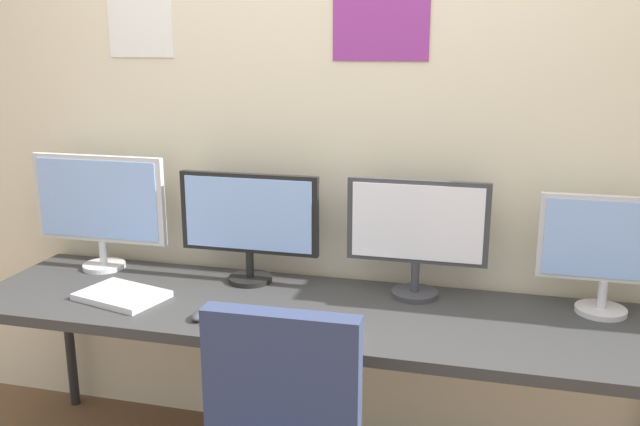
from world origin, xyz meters
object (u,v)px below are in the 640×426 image
at_px(desk, 317,319).
at_px(monitor_center_left, 249,220).
at_px(monitor_far_right, 607,248).
at_px(keyboard_main, 300,330).
at_px(monitor_center_right, 417,230).
at_px(computer_mouse, 201,315).
at_px(monitor_far_left, 99,205).
at_px(laptop_closed, 122,295).

relative_size(desk, monitor_center_left, 4.62).
distance_m(monitor_far_right, keyboard_main, 1.13).
xyz_separation_m(monitor_center_right, keyboard_main, (-0.34, -0.44, -0.26)).
bearing_deg(monitor_far_right, computer_mouse, -163.31).
bearing_deg(monitor_far_right, desk, -168.14).
distance_m(monitor_far_left, monitor_far_right, 2.02).
relative_size(desk, keyboard_main, 7.03).
relative_size(computer_mouse, laptop_closed, 0.30).
bearing_deg(computer_mouse, desk, 28.52).
bearing_deg(monitor_far_left, monitor_center_right, -0.00).
relative_size(monitor_far_right, keyboard_main, 1.26).
height_order(desk, monitor_center_right, monitor_center_right).
bearing_deg(monitor_center_left, monitor_far_left, 180.00).
relative_size(monitor_center_right, monitor_far_right, 1.12).
xyz_separation_m(keyboard_main, computer_mouse, (-0.37, 0.03, 0.01)).
xyz_separation_m(monitor_center_right, monitor_far_right, (0.67, -0.00, -0.02)).
bearing_deg(monitor_center_right, monitor_center_left, 180.00).
bearing_deg(keyboard_main, monitor_far_right, 23.64).
distance_m(desk, laptop_closed, 0.76).
xyz_separation_m(desk, monitor_center_right, (0.34, 0.21, 0.31)).
relative_size(monitor_far_left, keyboard_main, 1.58).
bearing_deg(monitor_far_right, keyboard_main, -156.36).
bearing_deg(keyboard_main, desk, 90.00).
relative_size(desk, monitor_center_right, 4.98).
height_order(monitor_center_right, laptop_closed, monitor_center_right).
height_order(monitor_center_right, computer_mouse, monitor_center_right).
relative_size(desk, monitor_far_left, 4.44).
xyz_separation_m(keyboard_main, laptop_closed, (-0.75, 0.14, 0.00)).
distance_m(desk, monitor_center_right, 0.51).
relative_size(monitor_far_right, computer_mouse, 4.95).
xyz_separation_m(monitor_center_right, laptop_closed, (-1.08, -0.30, -0.25)).
height_order(monitor_far_right, laptop_closed, monitor_far_right).
bearing_deg(computer_mouse, monitor_far_left, 147.01).
xyz_separation_m(monitor_center_left, computer_mouse, (-0.04, -0.41, -0.24)).
distance_m(keyboard_main, computer_mouse, 0.37).
bearing_deg(desk, monitor_center_right, 32.22).
relative_size(keyboard_main, computer_mouse, 3.94).
bearing_deg(laptop_closed, keyboard_main, 4.49).
xyz_separation_m(desk, keyboard_main, (0.00, -0.23, 0.06)).
height_order(monitor_center_right, monitor_far_right, monitor_center_right).
bearing_deg(monitor_far_left, monitor_center_left, -0.00).
distance_m(computer_mouse, laptop_closed, 0.39).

